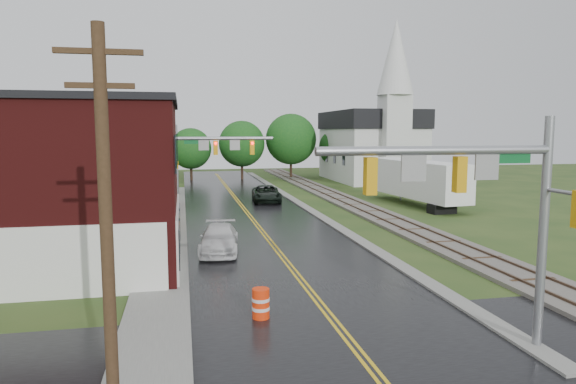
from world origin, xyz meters
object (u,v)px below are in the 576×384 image
object	(u,v)px
utility_pole_a	(106,225)
tree_left_e	(147,149)
church	(374,138)
semi_trailer	(416,179)
brick_building	(27,185)
utility_pole_c	(166,150)
traffic_signal_near	(482,192)
utility_pole_b	(156,163)
construction_barrel	(261,304)
traffic_signal_far	(205,155)
suv_dark	(266,194)
pickup_white	(219,239)
tree_left_b	(15,144)
tree_left_c	(89,155)

from	to	relation	value
utility_pole_a	tree_left_e	distance (m)	45.94
utility_pole_a	tree_left_e	world-z (taller)	utility_pole_a
church	semi_trailer	bearing A→B (deg)	-101.08
church	tree_left_e	xyz separation A→B (m)	(-28.85, -7.84, -1.02)
brick_building	utility_pole_c	size ratio (longest dim) A/B	1.59
traffic_signal_near	utility_pole_b	distance (m)	22.49
brick_building	traffic_signal_near	world-z (taller)	brick_building
traffic_signal_near	utility_pole_c	distance (m)	43.24
utility_pole_c	construction_barrel	world-z (taller)	utility_pole_c
traffic_signal_far	tree_left_e	distance (m)	19.65
traffic_signal_far	semi_trailer	world-z (taller)	traffic_signal_far
suv_dark	semi_trailer	world-z (taller)	semi_trailer
utility_pole_a	suv_dark	distance (m)	37.80
utility_pole_a	suv_dark	world-z (taller)	utility_pole_a
church	pickup_white	size ratio (longest dim) A/B	3.93
brick_building	pickup_white	size ratio (longest dim) A/B	2.81
utility_pole_a	pickup_white	distance (m)	17.62
utility_pole_c	tree_left_b	world-z (taller)	tree_left_b
utility_pole_a	tree_left_c	xyz separation A→B (m)	(-7.05, 39.90, -0.21)
traffic_signal_near	tree_left_c	bearing A→B (deg)	114.56
tree_left_c	tree_left_e	distance (m)	7.82
utility_pole_c	tree_left_c	distance (m)	8.16
tree_left_b	suv_dark	xyz separation A→B (m)	(20.46, 4.50, -4.94)
tree_left_b	tree_left_c	bearing A→B (deg)	63.44
traffic_signal_near	tree_left_c	distance (m)	41.67
utility_pole_c	suv_dark	distance (m)	12.73
traffic_signal_near	traffic_signal_far	size ratio (longest dim) A/B	1.00
semi_trailer	construction_barrel	xyz separation A→B (m)	(-18.16, -25.37, -1.84)
tree_left_c	semi_trailer	xyz separation A→B (m)	(29.51, -8.31, -2.11)
traffic_signal_far	utility_pole_b	world-z (taller)	utility_pole_b
traffic_signal_near	semi_trailer	world-z (taller)	traffic_signal_near
traffic_signal_far	suv_dark	world-z (taller)	traffic_signal_far
traffic_signal_far	utility_pole_b	size ratio (longest dim) A/B	0.82
suv_dark	pickup_white	distance (m)	20.46
traffic_signal_far	construction_barrel	xyz separation A→B (m)	(0.97, -20.78, -4.42)
pickup_white	traffic_signal_far	bearing A→B (deg)	97.73
tree_left_c	semi_trailer	bearing A→B (deg)	-15.72
traffic_signal_far	pickup_white	xyz separation A→B (m)	(0.22, -10.21, -4.23)
traffic_signal_far	utility_pole_c	world-z (taller)	utility_pole_c
traffic_signal_near	tree_left_e	size ratio (longest dim) A/B	0.90
tree_left_b	tree_left_c	distance (m)	9.03
utility_pole_c	construction_barrel	distance (m)	38.25
brick_building	suv_dark	xyz separation A→B (m)	(15.09, 21.40, -3.37)
tree_left_c	semi_trailer	distance (m)	30.73
brick_building	pickup_white	bearing A→B (deg)	10.97
tree_left_e	semi_trailer	distance (m)	28.48
church	utility_pole_a	world-z (taller)	church
traffic_signal_far	semi_trailer	size ratio (longest dim) A/B	0.55
utility_pole_b	tree_left_b	bearing A→B (deg)	138.14
suv_dark	pickup_white	world-z (taller)	suv_dark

